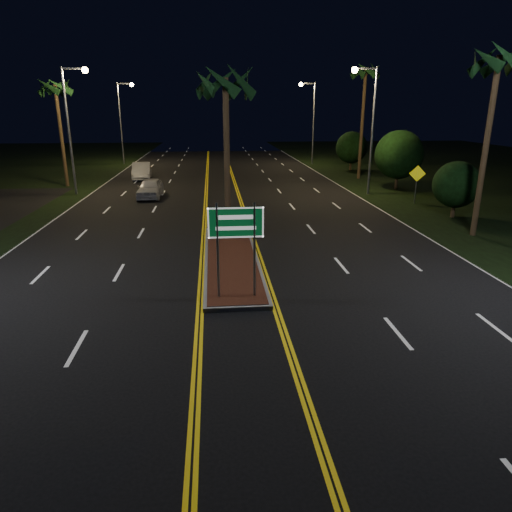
{
  "coord_description": "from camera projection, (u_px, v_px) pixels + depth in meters",
  "views": [
    {
      "loc": [
        -0.7,
        -11.4,
        6.17
      ],
      "look_at": [
        0.55,
        1.73,
        1.9
      ],
      "focal_mm": 32.0,
      "sensor_mm": 36.0,
      "label": 1
    }
  ],
  "objects": [
    {
      "name": "palm_median",
      "position": [
        225.0,
        83.0,
        20.47
      ],
      "size": [
        2.4,
        2.4,
        8.3
      ],
      "color": "#382819",
      "rests_on": "ground"
    },
    {
      "name": "streetlight_right_far",
      "position": [
        311.0,
        114.0,
        51.76
      ],
      "size": [
        1.91,
        0.44,
        9.0
      ],
      "color": "gray",
      "rests_on": "ground"
    },
    {
      "name": "streetlight_left_far",
      "position": [
        123.0,
        114.0,
        51.75
      ],
      "size": [
        1.91,
        0.44,
        9.0
      ],
      "color": "gray",
      "rests_on": "ground"
    },
    {
      "name": "shrub_mid",
      "position": [
        399.0,
        155.0,
        35.92
      ],
      "size": [
        3.78,
        3.78,
        4.62
      ],
      "color": "#382819",
      "rests_on": "ground"
    },
    {
      "name": "ground",
      "position": [
        242.0,
        340.0,
        12.76
      ],
      "size": [
        120.0,
        120.0,
        0.0
      ],
      "primitive_type": "plane",
      "color": "black",
      "rests_on": "ground"
    },
    {
      "name": "palm_left_far",
      "position": [
        55.0,
        88.0,
        35.75
      ],
      "size": [
        2.4,
        2.4,
        8.8
      ],
      "color": "#382819",
      "rests_on": "ground"
    },
    {
      "name": "streetlight_left_mid",
      "position": [
        73.0,
        116.0,
        32.8
      ],
      "size": [
        1.91,
        0.44,
        9.0
      ],
      "color": "gray",
      "rests_on": "ground"
    },
    {
      "name": "palm_right_far",
      "position": [
        366.0,
        73.0,
        39.52
      ],
      "size": [
        2.4,
        2.4,
        10.3
      ],
      "color": "#382819",
      "rests_on": "ground"
    },
    {
      "name": "warning_sign",
      "position": [
        417.0,
        179.0,
        30.67
      ],
      "size": [
        1.05,
        0.31,
        2.57
      ],
      "rotation": [
        0.0,
        0.0,
        -0.27
      ],
      "color": "gray",
      "rests_on": "ground"
    },
    {
      "name": "median_island",
      "position": [
        231.0,
        259.0,
        19.37
      ],
      "size": [
        2.25,
        10.25,
        0.17
      ],
      "color": "gray",
      "rests_on": "ground"
    },
    {
      "name": "car_near",
      "position": [
        150.0,
        186.0,
        33.07
      ],
      "size": [
        2.2,
        4.86,
        1.6
      ],
      "primitive_type": "imported",
      "rotation": [
        0.0,
        0.0,
        -0.03
      ],
      "color": "silver",
      "rests_on": "ground"
    },
    {
      "name": "shrub_far",
      "position": [
        352.0,
        147.0,
        47.39
      ],
      "size": [
        3.24,
        3.24,
        3.96
      ],
      "color": "#382819",
      "rests_on": "ground"
    },
    {
      "name": "streetlight_right_mid",
      "position": [
        368.0,
        116.0,
        32.82
      ],
      "size": [
        1.91,
        0.44,
        9.0
      ],
      "color": "gray",
      "rests_on": "ground"
    },
    {
      "name": "palm_right_near",
      "position": [
        499.0,
        62.0,
        20.83
      ],
      "size": [
        2.4,
        2.4,
        9.3
      ],
      "color": "#382819",
      "rests_on": "ground"
    },
    {
      "name": "car_far",
      "position": [
        142.0,
        170.0,
        41.77
      ],
      "size": [
        2.73,
        5.39,
        1.73
      ],
      "primitive_type": "imported",
      "rotation": [
        0.0,
        0.0,
        0.1
      ],
      "color": "silver",
      "rests_on": "ground"
    },
    {
      "name": "highway_sign",
      "position": [
        236.0,
        232.0,
        14.67
      ],
      "size": [
        1.8,
        0.08,
        3.2
      ],
      "color": "gray",
      "rests_on": "ground"
    },
    {
      "name": "shrub_near",
      "position": [
        456.0,
        185.0,
        26.64
      ],
      "size": [
        2.7,
        2.7,
        3.3
      ],
      "color": "#382819",
      "rests_on": "ground"
    }
  ]
}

